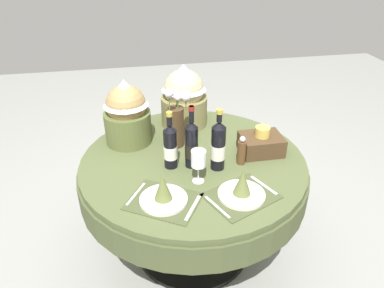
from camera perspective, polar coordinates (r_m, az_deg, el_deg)
The scene contains 13 objects.
ground at distance 2.59m, azimuth 0.14°, elevation -15.92°, with size 8.00×8.00×0.00m, color gray.
dining_table at distance 2.20m, azimuth 0.16°, elevation -5.28°, with size 1.35×1.35×0.72m.
place_setting_left at distance 1.78m, azimuth -4.59°, elevation -7.93°, with size 0.43×0.40×0.16m.
place_setting_right at distance 1.82m, azimuth 7.96°, elevation -7.10°, with size 0.42×0.37×0.16m.
flower_vase at distance 2.18m, azimuth -2.59°, elevation 3.57°, with size 0.16×0.15×0.41m.
wine_bottle_left at distance 1.99m, azimuth -3.46°, elevation -0.38°, with size 0.08×0.08×0.34m.
wine_bottle_centre at distance 1.99m, azimuth -0.08°, elevation -0.06°, with size 0.07×0.07×0.37m.
wine_bottle_right at distance 1.97m, azimuth 4.19°, elevation -0.27°, with size 0.08×0.08×0.36m.
wine_glass_left at distance 1.86m, azimuth 1.03°, elevation -2.44°, with size 0.08×0.08×0.19m.
pepper_mill at distance 2.06m, azimuth 7.90°, elevation -1.15°, with size 0.05×0.05×0.18m.
gift_tub_back_left at distance 2.24m, azimuth -10.39°, elevation 5.31°, with size 0.29×0.29×0.41m.
gift_tub_back_centre at distance 2.43m, azimuth -1.30°, elevation 8.00°, with size 0.31×0.31×0.43m.
woven_basket_side_right at distance 2.19m, azimuth 10.95°, elevation 0.12°, with size 0.25×0.20×0.17m.
Camera 1 is at (-0.34, -1.75, 1.87)m, focal length 33.48 mm.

